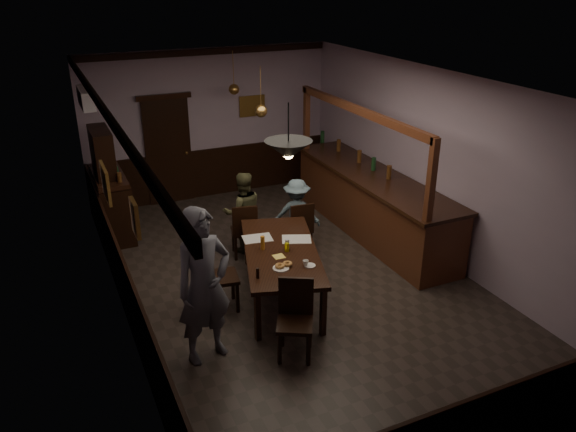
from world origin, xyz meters
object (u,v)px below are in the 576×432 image
person_seated_right (297,214)px  coffee_cup (306,263)px  chair_far_left (245,229)px  pendant_brass_mid (261,111)px  pendant_iron (288,150)px  soda_can (287,247)px  person_seated_left (243,212)px  sideboard (110,193)px  bar_counter (372,202)px  person_standing (204,286)px  chair_far_right (300,226)px  dining_table (281,254)px  pendant_brass_far (234,89)px  chair_near (295,315)px  chair_side (215,273)px

person_seated_right → coffee_cup: (-0.78, -1.92, 0.19)m
chair_far_left → person_seated_right: bearing=-167.0°
pendant_brass_mid → pendant_iron: bearing=-105.0°
person_seated_right → soda_can: person_seated_right is taller
person_seated_left → soda_can: 1.69m
person_seated_right → sideboard: size_ratio=0.63×
coffee_cup → bar_counter: bearing=57.0°
person_standing → person_seated_right: 3.20m
sideboard → pendant_brass_mid: (2.31, -1.42, 1.53)m
chair_far_right → person_seated_right: (0.07, 0.27, 0.10)m
dining_table → sideboard: size_ratio=1.25×
person_standing → person_seated_left: bearing=46.4°
person_standing → pendant_brass_far: pendant_brass_far is taller
chair_near → coffee_cup: 0.88m
dining_table → chair_far_left: bearing=92.2°
person_seated_left → pendant_brass_mid: 1.67m
chair_side → pendant_brass_far: 4.26m
chair_far_right → person_seated_right: 0.29m
coffee_cup → pendant_brass_mid: size_ratio=0.10×
person_standing → chair_far_right: bearing=27.5°
person_standing → person_seated_left: person_standing is taller
chair_side → pendant_iron: (0.72, -0.84, 1.89)m
chair_far_left → person_seated_right: (0.94, 0.00, 0.09)m
soda_can → bar_counter: bearing=31.0°
pendant_iron → pendant_brass_mid: same height
coffee_cup → soda_can: (-0.05, 0.50, 0.01)m
dining_table → bar_counter: bar_counter is taller
person_standing → bar_counter: bar_counter is taller
dining_table → chair_far_left: (-0.05, 1.35, -0.17)m
chair_far_left → person_standing: person_standing is taller
dining_table → chair_side: 0.97m
person_seated_left → pendant_brass_far: size_ratio=1.70×
soda_can → coffee_cup: bearing=-84.6°
person_standing → soda_can: (1.43, 0.81, -0.17)m
person_seated_right → bar_counter: bar_counter is taller
soda_can → pendant_brass_far: size_ratio=0.15×
person_standing → sideboard: person_standing is taller
dining_table → coffee_cup: size_ratio=29.96×
person_seated_right → bar_counter: (1.45, -0.05, -0.02)m
chair_near → pendant_brass_far: bearing=106.9°
bar_counter → chair_near: bearing=-136.6°
chair_far_right → person_standing: (-2.19, -1.97, 0.47)m
pendant_brass_far → chair_far_left: bearing=-107.0°
chair_far_left → person_standing: bearing=72.3°
chair_far_left → pendant_brass_mid: 1.90m
dining_table → pendant_iron: (-0.23, -0.76, 1.76)m
chair_far_right → person_standing: size_ratio=0.47×
chair_far_right → bar_counter: (1.52, 0.21, 0.08)m
chair_far_left → sideboard: 2.60m
person_seated_right → pendant_brass_far: pendant_brass_far is taller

